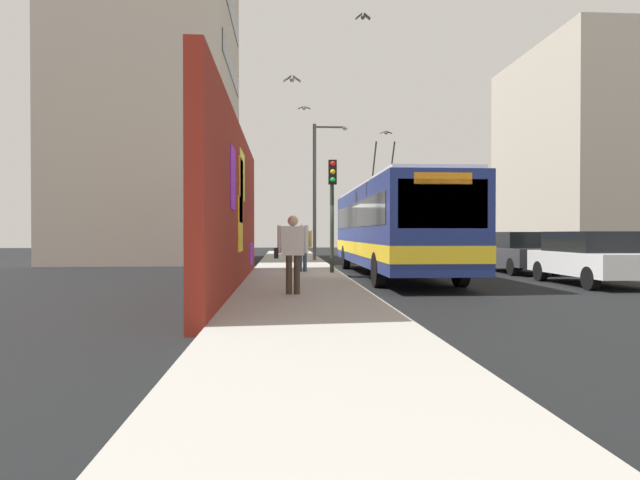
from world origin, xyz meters
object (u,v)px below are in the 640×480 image
(parked_car_white, at_px, (591,257))
(pedestrian_near_wall, at_px, (292,248))
(parked_car_dark_gray, at_px, (516,251))
(street_lamp, at_px, (318,182))
(traffic_light, at_px, (332,196))
(pedestrian_midblock, at_px, (302,244))
(city_bus, at_px, (392,226))

(parked_car_white, relative_size, pedestrian_near_wall, 2.43)
(parked_car_dark_gray, relative_size, street_lamp, 0.67)
(parked_car_dark_gray, relative_size, pedestrian_near_wall, 2.65)
(pedestrian_near_wall, height_order, traffic_light, traffic_light)
(pedestrian_midblock, distance_m, pedestrian_near_wall, 7.33)
(parked_car_white, distance_m, street_lamp, 14.85)
(city_bus, height_order, parked_car_dark_gray, city_bus)
(parked_car_dark_gray, distance_m, street_lamp, 10.82)
(parked_car_dark_gray, height_order, pedestrian_near_wall, pedestrian_near_wall)
(pedestrian_near_wall, bearing_deg, traffic_light, -12.77)
(parked_car_dark_gray, xyz_separation_m, pedestrian_midblock, (-1.06, 8.37, 0.31))
(city_bus, distance_m, pedestrian_near_wall, 7.79)
(pedestrian_midblock, relative_size, traffic_light, 0.43)
(city_bus, relative_size, traffic_light, 3.19)
(city_bus, height_order, parked_car_white, city_bus)
(pedestrian_midblock, distance_m, traffic_light, 2.09)
(city_bus, bearing_deg, parked_car_white, -125.47)
(city_bus, distance_m, traffic_light, 2.39)
(parked_car_dark_gray, bearing_deg, parked_car_white, -180.00)
(pedestrian_near_wall, xyz_separation_m, street_lamp, (15.68, -1.58, 2.95))
(parked_car_white, height_order, parked_car_dark_gray, same)
(street_lamp, bearing_deg, traffic_light, 179.42)
(city_bus, xyz_separation_m, pedestrian_midblock, (0.45, 3.17, -0.65))
(traffic_light, distance_m, street_lamp, 9.20)
(pedestrian_midblock, bearing_deg, street_lamp, -7.57)
(city_bus, height_order, pedestrian_midblock, city_bus)
(parked_car_white, bearing_deg, traffic_light, 65.02)
(city_bus, bearing_deg, parked_car_dark_gray, -73.72)
(parked_car_dark_gray, bearing_deg, pedestrian_near_wall, 133.47)
(city_bus, bearing_deg, street_lamp, 13.13)
(parked_car_dark_gray, xyz_separation_m, traffic_light, (-1.80, 7.35, 1.98))
(city_bus, relative_size, pedestrian_near_wall, 7.09)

